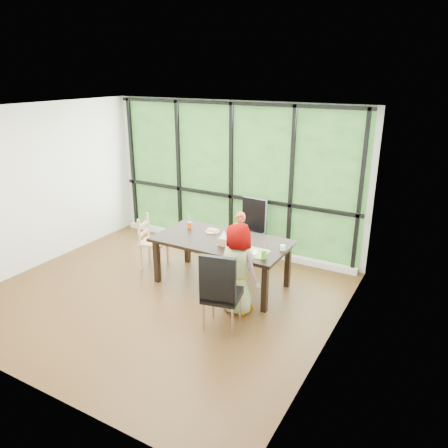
{
  "coord_description": "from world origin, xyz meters",
  "views": [
    {
      "loc": [
        3.62,
        -4.52,
        3.18
      ],
      "look_at": [
        0.7,
        0.68,
        1.05
      ],
      "focal_mm": 34.62,
      "sensor_mm": 36.0,
      "label": 1
    }
  ],
  "objects": [
    {
      "name": "plate_far",
      "position": [
        0.31,
        1.0,
        0.76
      ],
      "size": [
        0.22,
        0.22,
        0.01
      ],
      "primitive_type": "cylinder",
      "color": "white",
      "rests_on": "dining_table"
    },
    {
      "name": "window_mullions",
      "position": [
        0.0,
        2.19,
        1.35
      ],
      "size": [
        4.8,
        0.06,
        2.65
      ],
      "primitive_type": null,
      "color": "black",
      "rests_on": "back_wall"
    },
    {
      "name": "crepe_rolls_far",
      "position": [
        0.31,
        1.0,
        0.78
      ],
      "size": [
        0.2,
        0.12,
        0.04
      ],
      "primitive_type": null,
      "color": "tan",
      "rests_on": "plate_far"
    },
    {
      "name": "white_mug",
      "position": [
        1.57,
        0.85,
        0.79
      ],
      "size": [
        0.08,
        0.08,
        0.08
      ],
      "primitive_type": "cylinder",
      "color": "white",
      "rests_on": "dining_table"
    },
    {
      "name": "crepe_rolls_near",
      "position": [
        1.19,
        0.53,
        0.78
      ],
      "size": [
        0.1,
        0.12,
        0.04
      ],
      "primitive_type": null,
      "color": "tan",
      "rests_on": "plate_near"
    },
    {
      "name": "window_sill",
      "position": [
        0.0,
        2.15,
        0.05
      ],
      "size": [
        4.8,
        0.12,
        0.1
      ],
      "primitive_type": "cube",
      "color": "silver",
      "rests_on": "ground"
    },
    {
      "name": "plate_near",
      "position": [
        1.19,
        0.53,
        0.76
      ],
      "size": [
        0.25,
        0.25,
        0.02
      ],
      "primitive_type": "cylinder",
      "color": "white",
      "rests_on": "dining_table"
    },
    {
      "name": "chair_interior_leather",
      "position": [
        1.2,
        -0.26,
        0.54
      ],
      "size": [
        0.55,
        0.55,
        1.08
      ],
      "primitive_type": "cube",
      "rotation": [
        0.0,
        0.0,
        3.36
      ],
      "color": "black",
      "rests_on": "ground"
    },
    {
      "name": "straw_white",
      "position": [
        -0.1,
        0.96,
        0.89
      ],
      "size": [
        0.01,
        0.04,
        0.2
      ],
      "primitive_type": "cylinder",
      "rotation": [
        0.14,
        0.0,
        0.0
      ],
      "color": "white",
      "rests_on": "orange_cup"
    },
    {
      "name": "tissue",
      "position": [
        0.74,
        0.61,
        0.92
      ],
      "size": [
        0.12,
        0.12,
        0.11
      ],
      "primitive_type": "cone",
      "color": "white",
      "rests_on": "tissue_box"
    },
    {
      "name": "placemat",
      "position": [
        1.19,
        0.57,
        0.75
      ],
      "size": [
        0.49,
        0.36,
        0.01
      ],
      "primitive_type": "cube",
      "color": "tan",
      "rests_on": "dining_table"
    },
    {
      "name": "chair_end_beech",
      "position": [
        -0.72,
        0.79,
        0.45
      ],
      "size": [
        0.5,
        0.51,
        0.9
      ],
      "primitive_type": "cube",
      "rotation": [
        0.0,
        0.0,
        1.84
      ],
      "color": "tan",
      "rests_on": "ground"
    },
    {
      "name": "green_cup",
      "position": [
        1.46,
        0.46,
        0.81
      ],
      "size": [
        0.08,
        0.08,
        0.13
      ],
      "primitive_type": "cylinder",
      "color": "#5BD130",
      "rests_on": "dining_table"
    },
    {
      "name": "dining_table",
      "position": [
        0.6,
        0.78,
        0.38
      ],
      "size": [
        2.1,
        1.14,
        0.75
      ],
      "primitive_type": "cube",
      "rotation": [
        0.0,
        0.0,
        0.04
      ],
      "color": "black",
      "rests_on": "ground"
    },
    {
      "name": "foliage_backdrop",
      "position": [
        0.0,
        2.23,
        1.35
      ],
      "size": [
        4.8,
        0.02,
        2.65
      ],
      "primitive_type": "cube",
      "color": "#23511F",
      "rests_on": "back_wall"
    },
    {
      "name": "orange_cup",
      "position": [
        -0.1,
        0.96,
        0.8
      ],
      "size": [
        0.07,
        0.07,
        0.1
      ],
      "primitive_type": "cylinder",
      "color": "#F54809",
      "rests_on": "dining_table"
    },
    {
      "name": "child_older",
      "position": [
        1.21,
        0.19,
        0.64
      ],
      "size": [
        0.69,
        0.52,
        1.29
      ],
      "primitive_type": "imported",
      "rotation": [
        0.0,
        0.0,
        2.96
      ],
      "color": "slate",
      "rests_on": "ground"
    },
    {
      "name": "back_wall",
      "position": [
        0.0,
        2.25,
        1.35
      ],
      "size": [
        5.0,
        0.0,
        5.0
      ],
      "primitive_type": "plane",
      "rotation": [
        1.57,
        0.0,
        0.0
      ],
      "color": "silver",
      "rests_on": "ground"
    },
    {
      "name": "chair_window_leather",
      "position": [
        0.55,
        1.84,
        0.54
      ],
      "size": [
        0.49,
        0.49,
        1.08
      ],
      "primitive_type": "cube",
      "rotation": [
        0.0,
        0.0,
        -0.07
      ],
      "color": "black",
      "rests_on": "ground"
    },
    {
      "name": "straw_pink",
      "position": [
        1.46,
        0.46,
        0.92
      ],
      "size": [
        0.01,
        0.04,
        0.2
      ],
      "primitive_type": "cylinder",
      "rotation": [
        0.14,
        0.0,
        0.0
      ],
      "color": "pink",
      "rests_on": "green_cup"
    },
    {
      "name": "tissue_box",
      "position": [
        0.74,
        0.61,
        0.81
      ],
      "size": [
        0.14,
        0.14,
        0.12
      ],
      "primitive_type": "cube",
      "color": "tan",
      "rests_on": "dining_table"
    },
    {
      "name": "ground",
      "position": [
        0.0,
        0.0,
        0.0
      ],
      "size": [
        5.0,
        5.0,
        0.0
      ],
      "primitive_type": "plane",
      "color": "black",
      "rests_on": "ground"
    },
    {
      "name": "child_toddler",
      "position": [
        0.6,
        1.42,
        0.5
      ],
      "size": [
        0.38,
        0.27,
        1.0
      ],
      "primitive_type": "imported",
      "rotation": [
        0.0,
        0.0,
        0.09
      ],
      "color": "#D14520",
      "rests_on": "ground"
    }
  ]
}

